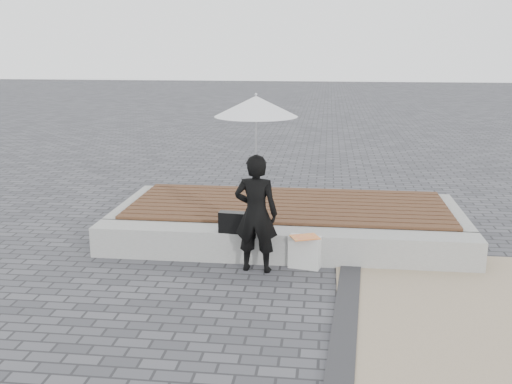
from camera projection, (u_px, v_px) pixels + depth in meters
ground at (270, 313)px, 6.19m from camera, size 80.00×80.00×0.00m
edging_band at (343, 339)px, 5.61m from camera, size 0.61×5.20×0.04m
seating_ledge at (282, 245)px, 7.68m from camera, size 5.00×0.45×0.40m
timber_platform at (288, 219)px, 8.83m from camera, size 5.00×2.00×0.40m
timber_decking at (288, 205)px, 8.78m from camera, size 4.60×2.00×0.04m
woman at (256, 214)px, 7.19m from camera, size 0.56×0.40×1.46m
parasol at (256, 106)px, 6.88m from camera, size 0.98×0.98×1.25m
handbag at (234, 222)px, 7.51m from camera, size 0.39×0.17×0.27m
canvas_tote at (305, 252)px, 7.41m from camera, size 0.42×0.25×0.41m
magazine at (305, 237)px, 7.31m from camera, size 0.40×0.35×0.01m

